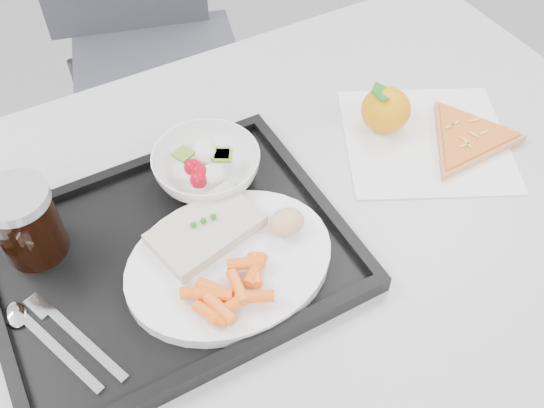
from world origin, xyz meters
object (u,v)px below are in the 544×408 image
Objects in this scene: chair at (142,26)px; cola_glass at (26,221)px; table at (276,246)px; tray at (170,258)px; tangerine at (386,110)px; dinner_plate at (230,263)px; pizza_slice at (468,138)px; salad_bowl at (207,166)px.

chair reaches higher than cola_glass.
table is 0.17m from tray.
chair is at bearing 83.81° from table.
table is 12.89× the size of tangerine.
cola_glass is (-0.15, 0.09, 0.06)m from tray.
dinner_plate reaches higher than table.
tangerine is at bearing 134.58° from pizza_slice.
cola_glass reaches higher than tray.
salad_bowl is at bearing 1.47° from cola_glass.
cola_glass is 0.65m from pizza_slice.
tray reaches higher than pizza_slice.
pizza_slice is at bearing -9.64° from cola_glass.
chair is 2.07× the size of tray.
salad_bowl is 0.30m from tangerine.
tangerine reaches higher than tray.
cola_glass is at bearing 147.31° from tray.
cola_glass is (-0.30, 0.10, 0.14)m from table.
chair is 6.11× the size of salad_bowl.
chair is 0.91m from tray.
table is 11.11× the size of cola_glass.
tray is 4.17× the size of cola_glass.
table is 7.89× the size of salad_bowl.
dinner_plate is 0.43m from pizza_slice.
cola_glass reaches higher than tangerine.
tangerine is at bearing -4.02° from salad_bowl.
table is 0.27m from tangerine.
chair reaches higher than table.
tray is 0.08m from dinner_plate.
tray is 0.49m from pizza_slice.
chair is 0.93m from pizza_slice.
dinner_plate is at bearing -152.02° from table.
chair is 3.39× the size of pizza_slice.
tray is (-0.25, -0.85, 0.22)m from chair.
tray is 1.67× the size of dinner_plate.
tangerine is at bearing 11.23° from tray.
dinner_plate is (0.06, -0.05, 0.02)m from tray.
dinner_plate is (-0.19, -0.91, 0.24)m from chair.
tangerine reaches higher than table.
tangerine is at bearing -79.16° from chair.
tray is at bearing -168.77° from tangerine.
pizza_slice is (0.43, 0.04, -0.01)m from dinner_plate.
pizza_slice is at bearing -16.39° from salad_bowl.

